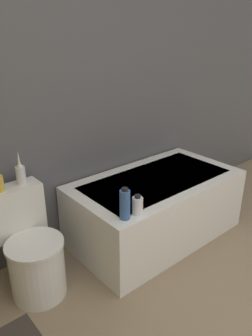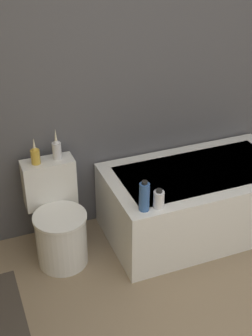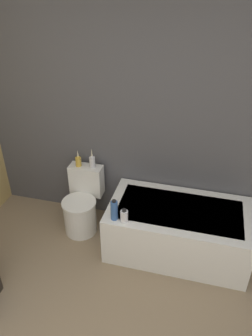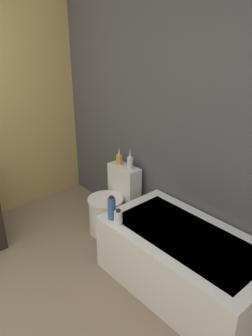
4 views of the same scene
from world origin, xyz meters
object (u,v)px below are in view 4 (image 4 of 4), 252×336
vase_silver (130,161)px  shampoo_bottle_short (118,217)px  bathtub (184,261)px  shampoo_bottle_tall (112,208)px  vase_gold (119,158)px  toilet (111,205)px

vase_silver → shampoo_bottle_short: vase_silver is taller
bathtub → shampoo_bottle_tall: size_ratio=6.43×
shampoo_bottle_short → vase_silver: bearing=131.2°
vase_silver → shampoo_bottle_tall: size_ratio=1.05×
shampoo_bottle_tall → shampoo_bottle_short: (0.10, -0.01, -0.04)m
vase_gold → shampoo_bottle_tall: vase_gold is taller
bathtub → vase_silver: 1.17m
toilet → shampoo_bottle_tall: size_ratio=3.19×
bathtub → toilet: (-1.10, 0.09, 0.03)m
bathtub → vase_silver: vase_silver is taller
vase_gold → bathtub: bearing=-13.0°
toilet → vase_gold: (-0.08, 0.18, 0.48)m
toilet → vase_silver: 0.53m
toilet → vase_silver: vase_silver is taller
toilet → vase_gold: 0.52m
toilet → vase_silver: (0.08, 0.20, 0.49)m
vase_gold → shampoo_bottle_short: (0.68, -0.58, -0.17)m
toilet → shampoo_bottle_short: toilet is taller
vase_silver → shampoo_bottle_short: 0.82m
toilet → vase_gold: size_ratio=3.55×
bathtub → shampoo_bottle_short: (-0.49, -0.31, 0.33)m
bathtub → shampoo_bottle_tall: 0.76m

